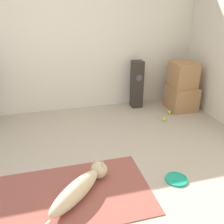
# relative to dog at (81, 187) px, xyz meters

# --- Properties ---
(ground_plane) EXTENTS (12.00, 12.00, 0.00)m
(ground_plane) POSITION_rel_dog_xyz_m (-0.04, 0.29, -0.12)
(ground_plane) COLOR #B2A38E
(wall_back) EXTENTS (8.00, 0.06, 2.55)m
(wall_back) POSITION_rel_dog_xyz_m (-0.04, 2.39, 1.16)
(wall_back) COLOR silver
(wall_back) RESTS_ON ground_plane
(area_rug) EXTENTS (1.85, 1.02, 0.01)m
(area_rug) POSITION_rel_dog_xyz_m (-0.18, 0.04, -0.11)
(area_rug) COLOR #934C42
(area_rug) RESTS_ON ground_plane
(dog) EXTENTS (0.86, 0.83, 0.25)m
(dog) POSITION_rel_dog_xyz_m (0.00, 0.00, 0.00)
(dog) COLOR beige
(dog) RESTS_ON area_rug
(frisbee) EXTENTS (0.26, 0.26, 0.03)m
(frisbee) POSITION_rel_dog_xyz_m (1.10, -0.04, -0.10)
(frisbee) COLOR #199E7A
(frisbee) RESTS_ON ground_plane
(cardboard_box_lower) EXTENTS (0.49, 0.51, 0.44)m
(cardboard_box_lower) POSITION_rel_dog_xyz_m (2.17, 1.82, 0.10)
(cardboard_box_lower) COLOR #A87A4C
(cardboard_box_lower) RESTS_ON ground_plane
(cardboard_box_upper) EXTENTS (0.42, 0.44, 0.45)m
(cardboard_box_upper) POSITION_rel_dog_xyz_m (2.16, 1.84, 0.54)
(cardboard_box_upper) COLOR #A87A4C
(cardboard_box_upper) RESTS_ON cardboard_box_lower
(floor_speaker) EXTENTS (0.20, 0.20, 0.89)m
(floor_speaker) POSITION_rel_dog_xyz_m (1.39, 2.14, 0.33)
(floor_speaker) COLOR #2D2823
(floor_speaker) RESTS_ON ground_plane
(tennis_ball_by_boxes) EXTENTS (0.07, 0.07, 0.07)m
(tennis_ball_by_boxes) POSITION_rel_dog_xyz_m (1.64, 1.41, -0.08)
(tennis_ball_by_boxes) COLOR #C6E033
(tennis_ball_by_boxes) RESTS_ON ground_plane
(tennis_ball_near_speaker) EXTENTS (0.07, 0.07, 0.07)m
(tennis_ball_near_speaker) POSITION_rel_dog_xyz_m (1.86, 1.65, -0.08)
(tennis_ball_near_speaker) COLOR #C6E033
(tennis_ball_near_speaker) RESTS_ON ground_plane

